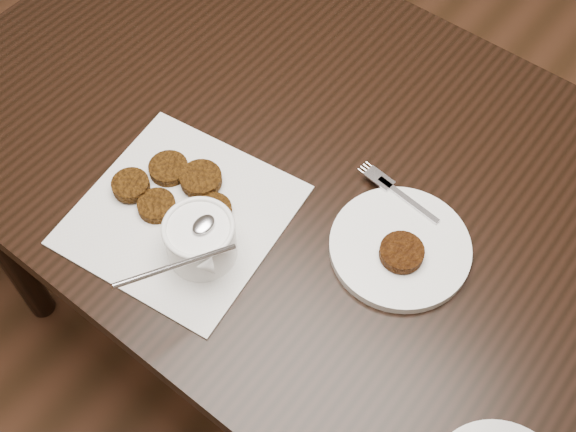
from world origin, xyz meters
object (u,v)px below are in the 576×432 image
object	(u,v)px
table	(298,265)
plate_with_patty	(401,245)
napkin	(181,215)
sauce_ramekin	(198,227)

from	to	relation	value
table	plate_with_patty	distance (m)	0.45
table	napkin	distance (m)	0.44
sauce_ramekin	plate_with_patty	bearing A→B (deg)	39.09
sauce_ramekin	table	bearing A→B (deg)	90.06
napkin	table	bearing A→B (deg)	71.41
table	plate_with_patty	bearing A→B (deg)	-13.40
napkin	sauce_ramekin	distance (m)	0.10
table	sauce_ramekin	world-z (taller)	sauce_ramekin
napkin	plate_with_patty	xyz separation A→B (m)	(0.30, 0.15, 0.01)
napkin	sauce_ramekin	xyz separation A→B (m)	(0.07, -0.03, 0.07)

